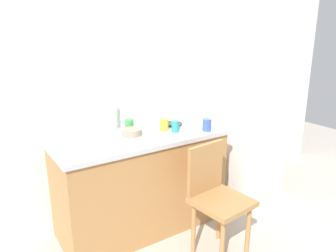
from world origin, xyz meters
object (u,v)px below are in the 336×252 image
dish_tray (87,147)px  hotplate (173,124)px  chair (216,196)px  terracotta_bowl (132,132)px  cup_green (129,125)px  cup_blue (207,125)px  cup_teal (175,126)px  refrigerator (246,124)px  cup_yellow (164,125)px

dish_tray → hotplate: bearing=12.2°
chair → hotplate: (0.09, 0.73, 0.39)m
chair → terracotta_bowl: 0.87m
cup_green → cup_blue: 0.69m
chair → cup_green: (-0.32, 0.81, 0.43)m
chair → cup_green: cup_green is taller
cup_blue → cup_teal: 0.28m
cup_teal → terracotta_bowl: bearing=160.9°
hotplate → cup_green: 0.42m
refrigerator → cup_green: refrigerator is taller
hotplate → cup_teal: 0.21m
refrigerator → cup_yellow: (-1.02, 0.02, 0.16)m
cup_yellow → chair: bearing=-83.8°
terracotta_bowl → cup_blue: (0.61, -0.25, 0.03)m
cup_blue → dish_tray: bearing=173.8°
refrigerator → hotplate: size_ratio=9.09×
dish_tray → cup_green: cup_green is taller
refrigerator → hotplate: bearing=172.8°
refrigerator → cup_teal: 0.97m
cup_yellow → cup_teal: bearing=-56.9°
chair → hotplate: size_ratio=5.24×
cup_green → cup_teal: (0.31, -0.26, -0.00)m
dish_tray → hotplate: (0.91, 0.20, -0.02)m
hotplate → cup_yellow: bearing=-149.4°
cup_green → cup_blue: cup_blue is taller
dish_tray → terracotta_bowl: bearing=17.2°
refrigerator → chair: size_ratio=1.74×
refrigerator → cup_teal: size_ratio=15.85×
chair → terracotta_bowl: (-0.37, 0.67, 0.40)m
refrigerator → hotplate: (-0.86, 0.11, 0.11)m
dish_tray → cup_green: size_ratio=2.84×
cup_yellow → hotplate: bearing=30.6°
refrigerator → cup_blue: refrigerator is taller
dish_tray → cup_blue: cup_blue is taller
refrigerator → cup_blue: size_ratio=14.57×
cup_blue → cup_teal: size_ratio=1.09×
refrigerator → cup_yellow: refrigerator is taller
refrigerator → cup_yellow: bearing=179.1°
hotplate → cup_green: size_ratio=1.73×
cup_green → hotplate: bearing=-11.1°
dish_tray → cup_yellow: cup_yellow is taller
cup_teal → cup_yellow: (-0.06, 0.09, 0.00)m
terracotta_bowl → cup_blue: 0.66m
cup_green → cup_yellow: (0.25, -0.17, 0.00)m
refrigerator → cup_teal: bearing=-175.5°
refrigerator → chair: 1.17m
cup_teal → cup_yellow: cup_yellow is taller
terracotta_bowl → chair: bearing=-61.1°
chair → dish_tray: size_ratio=3.18×
terracotta_bowl → cup_green: (0.05, 0.14, 0.02)m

